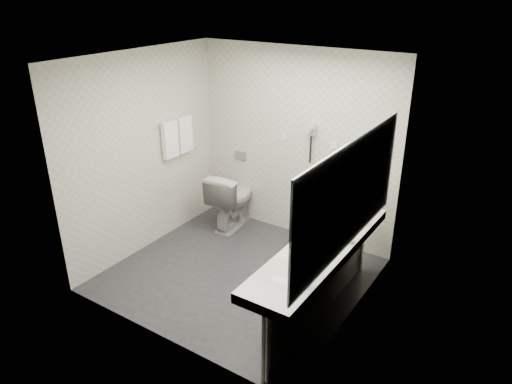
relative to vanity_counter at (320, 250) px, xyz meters
The scene contains 31 objects.
floor 1.39m from the vanity_counter, 169.92° to the left, with size 2.80×2.80×0.00m, color #25252A.
ceiling 2.05m from the vanity_counter, 169.92° to the left, with size 2.80×2.80×0.00m, color silver.
wall_back 1.93m from the vanity_counter, 126.87° to the left, with size 2.80×2.80×0.00m, color beige.
wall_front 1.64m from the vanity_counter, 135.64° to the right, with size 2.80×2.80×0.00m, color beige.
wall_left 2.57m from the vanity_counter, behind, with size 2.60×2.60×0.00m, color beige.
wall_right 0.56m from the vanity_counter, 36.03° to the left, with size 2.60×2.60×0.00m, color beige.
vanity_counter is the anchor object (origin of this frame).
vanity_panel 0.43m from the vanity_counter, ahead, with size 0.03×2.15×0.75m, color gray.
vanity_post_near 1.12m from the vanity_counter, 86.97° to the right, with size 0.06×0.06×0.75m, color silver.
vanity_post_far 1.12m from the vanity_counter, 86.97° to the left, with size 0.06×0.06×0.75m, color silver.
mirror 0.70m from the vanity_counter, ahead, with size 0.02×2.20×1.05m, color #B2BCC6.
basin_near 0.65m from the vanity_counter, 90.00° to the right, with size 0.40×0.31×0.05m, color silver.
basin_far 0.65m from the vanity_counter, 90.00° to the left, with size 0.40×0.31×0.05m, color silver.
faucet_near 0.69m from the vanity_counter, 73.30° to the right, with size 0.04×0.04×0.15m, color silver.
faucet_far 0.69m from the vanity_counter, 73.30° to the left, with size 0.04×0.04×0.15m, color silver.
soap_bottle_a 0.15m from the vanity_counter, 22.69° to the right, with size 0.05×0.05×0.11m, color silver.
soap_bottle_b 0.12m from the vanity_counter, 97.36° to the left, with size 0.07×0.07×0.08m, color silver.
soap_bottle_c 0.25m from the vanity_counter, 41.33° to the right, with size 0.05×0.05×0.12m, color silver.
glass_left 0.33m from the vanity_counter, 43.33° to the left, with size 0.06×0.06×0.10m, color silver.
toilet 2.28m from the vanity_counter, 148.54° to the left, with size 0.46×0.81×0.82m, color silver.
flush_plate 2.48m from the vanity_counter, 143.06° to the left, with size 0.18×0.02×0.12m, color #B2B5BA.
pedal_bin 1.55m from the vanity_counter, 126.30° to the left, with size 0.21×0.21×0.29m, color #B2B5BA.
bin_lid 1.49m from the vanity_counter, 126.30° to the left, with size 0.21×0.21×0.01m, color #B2B5BA.
towel_rail 2.69m from the vanity_counter, 163.14° to the left, with size 0.02×0.02×0.62m, color silver.
towel_near 2.59m from the vanity_counter, 166.10° to the left, with size 0.07×0.24×0.48m, color white.
towel_far 2.67m from the vanity_counter, 160.15° to the left, with size 0.07×0.24×0.48m, color white.
dryer_cradle 1.85m from the vanity_counter, 120.76° to the left, with size 0.10×0.04×0.14m, color #9C9DA2.
dryer_barrel 1.81m from the vanity_counter, 122.01° to the left, with size 0.08×0.08×0.14m, color #9C9DA2.
dryer_cord 1.76m from the vanity_counter, 121.02° to the left, with size 0.02×0.02×0.35m, color black.
switch_plate_a 2.04m from the vanity_counter, 130.59° to the left, with size 0.09×0.02×0.09m, color silver.
switch_plate_b 1.69m from the vanity_counter, 111.13° to the left, with size 0.09×0.02×0.09m, color silver.
Camera 1 is at (2.78, -3.88, 3.18)m, focal length 33.34 mm.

